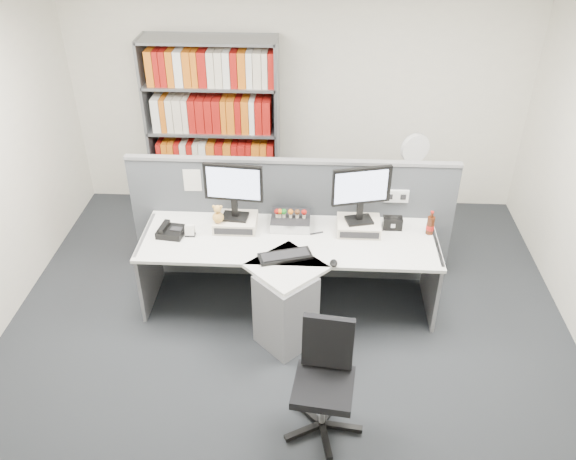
# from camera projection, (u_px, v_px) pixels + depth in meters

# --- Properties ---
(ground) EXTENTS (5.50, 5.50, 0.00)m
(ground) POSITION_uv_depth(u_px,v_px,m) (284.00, 366.00, 4.90)
(ground) COLOR #2B2E33
(ground) RESTS_ON ground
(room_shell) EXTENTS (5.04, 5.54, 2.72)m
(room_shell) POSITION_uv_depth(u_px,v_px,m) (283.00, 174.00, 3.92)
(room_shell) COLOR white
(room_shell) RESTS_ON ground
(partition) EXTENTS (3.00, 0.08, 1.27)m
(partition) POSITION_uv_depth(u_px,v_px,m) (292.00, 219.00, 5.59)
(partition) COLOR #4A4E54
(partition) RESTS_ON ground
(desk) EXTENTS (2.60, 1.20, 0.72)m
(desk) POSITION_uv_depth(u_px,v_px,m) (288.00, 278.00, 5.15)
(desk) COLOR white
(desk) RESTS_ON ground
(monitor_riser_left) EXTENTS (0.38, 0.31, 0.10)m
(monitor_riser_left) POSITION_uv_depth(u_px,v_px,m) (235.00, 222.00, 5.32)
(monitor_riser_left) COLOR beige
(monitor_riser_left) RESTS_ON desk
(monitor_riser_right) EXTENTS (0.38, 0.31, 0.10)m
(monitor_riser_right) POSITION_uv_depth(u_px,v_px,m) (359.00, 226.00, 5.27)
(monitor_riser_right) COLOR beige
(monitor_riser_right) RESTS_ON desk
(monitor_left) EXTENTS (0.52, 0.19, 0.52)m
(monitor_left) POSITION_uv_depth(u_px,v_px,m) (233.00, 187.00, 5.12)
(monitor_left) COLOR black
(monitor_left) RESTS_ON monitor_riser_left
(monitor_right) EXTENTS (0.51, 0.22, 0.53)m
(monitor_right) POSITION_uv_depth(u_px,v_px,m) (361.00, 190.00, 5.07)
(monitor_right) COLOR black
(monitor_right) RESTS_ON monitor_riser_right
(desktop_pc) EXTENTS (0.35, 0.31, 0.09)m
(desktop_pc) POSITION_uv_depth(u_px,v_px,m) (291.00, 221.00, 5.35)
(desktop_pc) COLOR black
(desktop_pc) RESTS_ON desk
(figurines) EXTENTS (0.29, 0.05, 0.09)m
(figurines) POSITION_uv_depth(u_px,v_px,m) (289.00, 213.00, 5.28)
(figurines) COLOR beige
(figurines) RESTS_ON desktop_pc
(keyboard) EXTENTS (0.47, 0.29, 0.03)m
(keyboard) POSITION_uv_depth(u_px,v_px,m) (285.00, 256.00, 4.95)
(keyboard) COLOR black
(keyboard) RESTS_ON desk
(mouse) EXTENTS (0.06, 0.10, 0.04)m
(mouse) POSITION_uv_depth(u_px,v_px,m) (334.00, 263.00, 4.85)
(mouse) COLOR black
(mouse) RESTS_ON desk
(desk_phone) EXTENTS (0.25, 0.23, 0.10)m
(desk_phone) POSITION_uv_depth(u_px,v_px,m) (171.00, 231.00, 5.22)
(desk_phone) COLOR black
(desk_phone) RESTS_ON desk
(desk_calendar) EXTENTS (0.09, 0.07, 0.11)m
(desk_calendar) POSITION_uv_depth(u_px,v_px,m) (190.00, 231.00, 5.21)
(desk_calendar) COLOR black
(desk_calendar) RESTS_ON desk
(plush_toy) EXTENTS (0.10, 0.10, 0.17)m
(plush_toy) POSITION_uv_depth(u_px,v_px,m) (218.00, 215.00, 5.19)
(plush_toy) COLOR gold
(plush_toy) RESTS_ON monitor_riser_left
(speaker) EXTENTS (0.17, 0.09, 0.11)m
(speaker) POSITION_uv_depth(u_px,v_px,m) (393.00, 223.00, 5.30)
(speaker) COLOR black
(speaker) RESTS_ON desk
(cola_bottle) EXTENTS (0.07, 0.07, 0.23)m
(cola_bottle) POSITION_uv_depth(u_px,v_px,m) (430.00, 225.00, 5.21)
(cola_bottle) COLOR #3F190A
(cola_bottle) RESTS_ON desk
(shelving_unit) EXTENTS (1.41, 0.40, 2.00)m
(shelving_unit) POSITION_uv_depth(u_px,v_px,m) (214.00, 133.00, 6.45)
(shelving_unit) COLOR slate
(shelving_unit) RESTS_ON ground
(filing_cabinet) EXTENTS (0.45, 0.61, 0.70)m
(filing_cabinet) POSITION_uv_depth(u_px,v_px,m) (407.00, 209.00, 6.32)
(filing_cabinet) COLOR slate
(filing_cabinet) RESTS_ON ground
(desk_fan) EXTENTS (0.30, 0.19, 0.52)m
(desk_fan) POSITION_uv_depth(u_px,v_px,m) (414.00, 152.00, 5.95)
(desk_fan) COLOR white
(desk_fan) RESTS_ON filing_cabinet
(office_chair) EXTENTS (0.57, 0.58, 0.88)m
(office_chair) POSITION_uv_depth(u_px,v_px,m) (325.00, 376.00, 4.19)
(office_chair) COLOR silver
(office_chair) RESTS_ON ground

